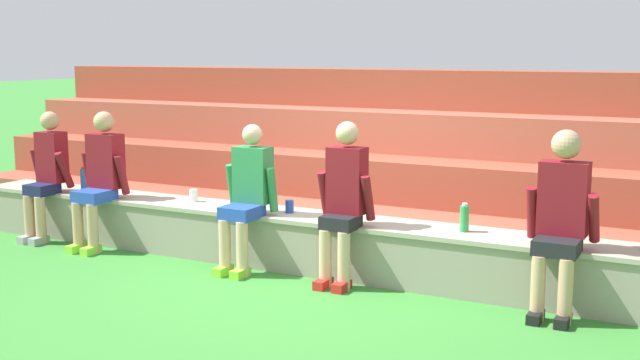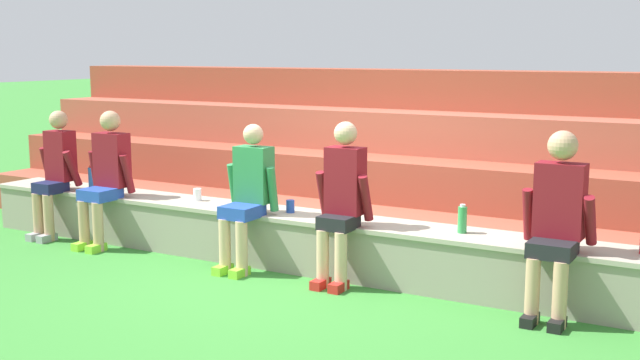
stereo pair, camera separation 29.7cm
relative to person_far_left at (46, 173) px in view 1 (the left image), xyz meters
name	(u,v)px [view 1 (the left image)]	position (x,y,z in m)	size (l,w,h in m)	color
ground_plane	(303,277)	(3.18, -0.01, -0.74)	(80.00, 80.00, 0.00)	#388433
stone_seating_wall	(317,241)	(3.18, 0.27, -0.46)	(8.24, 0.59, 0.52)	gray
brick_bleachers	(396,171)	(3.18, 2.20, -0.05)	(10.32, 2.35, 1.82)	#A24B37
person_far_left	(46,173)	(0.00, 0.00, 0.00)	(0.48, 0.53, 1.40)	tan
person_left_of_center	(100,176)	(0.78, -0.01, 0.02)	(0.55, 0.59, 1.43)	tan
person_center	(247,194)	(2.59, -0.01, -0.02)	(0.53, 0.60, 1.37)	#DBAD89
person_right_of_center	(344,199)	(3.59, -0.02, 0.03)	(0.51, 0.50, 1.44)	#DBAD89
person_far_right	(561,216)	(5.45, 0.00, 0.05)	(0.55, 0.57, 1.45)	tan
water_bottle_center_gap	(464,218)	(4.60, 0.29, -0.10)	(0.08, 0.08, 0.25)	green
water_bottle_near_right	(42,176)	(-0.35, 0.27, -0.10)	(0.06, 0.06, 0.27)	silver
water_bottle_mid_left	(84,180)	(0.32, 0.23, -0.09)	(0.07, 0.07, 0.28)	blue
plastic_cup_middle	(290,207)	(2.87, 0.28, -0.16)	(0.08, 0.08, 0.12)	blue
plastic_cup_right_end	(194,195)	(1.72, 0.32, -0.16)	(0.08, 0.08, 0.13)	white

